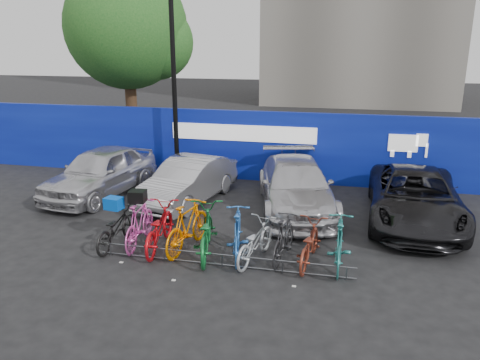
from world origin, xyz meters
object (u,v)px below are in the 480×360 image
(bike_5, at_px, (238,234))
(bike_9, at_px, (339,243))
(bike_rack, at_px, (222,260))
(bike_0, at_px, (116,228))
(bike_4, at_px, (205,232))
(bike_7, at_px, (284,238))
(car_2, at_px, (296,186))
(bike_8, at_px, (309,244))
(tree, at_px, (132,31))
(car_1, at_px, (188,181))
(bike_3, at_px, (188,226))
(bike_6, at_px, (255,241))
(car_3, at_px, (415,197))
(car_0, at_px, (100,172))
(bike_2, at_px, (159,227))
(bike_1, at_px, (139,224))
(lamppost, at_px, (174,84))

(bike_5, distance_m, bike_9, 2.21)
(bike_rack, relative_size, bike_0, 3.20)
(bike_4, relative_size, bike_7, 1.25)
(car_2, xyz_separation_m, bike_8, (0.66, -3.38, -0.23))
(tree, distance_m, car_1, 9.35)
(bike_3, distance_m, bike_6, 1.62)
(car_3, distance_m, bike_8, 3.98)
(bike_3, xyz_separation_m, bike_4, (0.47, -0.16, -0.02))
(tree, bearing_deg, bike_8, -49.70)
(bike_8, distance_m, bike_9, 0.64)
(car_0, height_order, car_2, car_0)
(bike_2, distance_m, bike_5, 1.87)
(car_3, bearing_deg, car_2, 176.62)
(bike_4, relative_size, bike_9, 1.15)
(car_0, distance_m, bike_6, 6.57)
(bike_1, relative_size, bike_5, 0.97)
(tree, relative_size, car_2, 1.62)
(tree, bearing_deg, car_3, -32.37)
(bike_1, bearing_deg, car_1, -95.68)
(bike_1, xyz_separation_m, bike_5, (2.38, -0.10, 0.02))
(bike_6, bearing_deg, bike_rack, 50.18)
(car_3, distance_m, bike_0, 7.67)
(bike_0, height_order, bike_7, bike_7)
(car_0, relative_size, bike_3, 2.28)
(bike_rack, distance_m, bike_3, 1.25)
(bike_6, bearing_deg, tree, -40.17)
(bike_1, height_order, bike_8, bike_1)
(car_2, xyz_separation_m, bike_2, (-2.78, -3.37, -0.18))
(car_1, relative_size, bike_0, 2.26)
(car_3, bearing_deg, bike_2, -150.63)
(car_1, distance_m, bike_5, 4.04)
(lamppost, height_order, bike_7, lamppost)
(car_0, relative_size, car_2, 0.91)
(car_2, relative_size, bike_4, 2.29)
(car_2, height_order, bike_5, car_2)
(bike_3, distance_m, bike_8, 2.77)
(car_0, xyz_separation_m, car_1, (2.88, -0.03, -0.09))
(car_0, distance_m, car_3, 9.25)
(car_0, distance_m, car_1, 2.88)
(tree, relative_size, bike_5, 4.20)
(car_0, xyz_separation_m, bike_7, (6.19, -3.27, -0.24))
(bike_rack, xyz_separation_m, bike_2, (-1.66, 0.58, 0.36))
(car_0, xyz_separation_m, bike_9, (7.38, -3.35, -0.20))
(bike_5, relative_size, bike_9, 1.01)
(bike_rack, relative_size, bike_1, 3.11)
(car_0, xyz_separation_m, bike_2, (3.30, -3.34, -0.23))
(bike_rack, relative_size, bike_9, 3.05)
(bike_rack, distance_m, car_1, 4.43)
(tree, relative_size, bike_8, 4.41)
(lamppost, distance_m, bike_9, 8.28)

